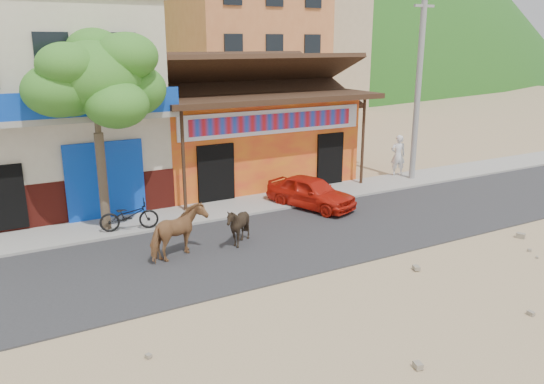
{
  "coord_description": "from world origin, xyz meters",
  "views": [
    {
      "loc": [
        -7.62,
        -10.3,
        5.69
      ],
      "look_at": [
        -0.27,
        3.0,
        1.4
      ],
      "focal_mm": 35.0,
      "sensor_mm": 36.0,
      "label": 1
    }
  ],
  "objects": [
    {
      "name": "tree",
      "position": [
        -4.6,
        5.8,
        3.12
      ],
      "size": [
        3.0,
        3.0,
        6.0
      ],
      "primitive_type": null,
      "color": "#2D721E",
      "rests_on": "sidewalk"
    },
    {
      "name": "dance_club",
      "position": [
        2.0,
        10.0,
        1.8
      ],
      "size": [
        8.0,
        6.0,
        3.6
      ],
      "primitive_type": "cube",
      "color": "orange",
      "rests_on": "ground"
    },
    {
      "name": "utility_pole",
      "position": [
        8.2,
        6.0,
        4.12
      ],
      "size": [
        0.24,
        0.24,
        8.0
      ],
      "primitive_type": "cylinder",
      "color": "gray",
      "rests_on": "sidewalk"
    },
    {
      "name": "apartment_rear",
      "position": [
        18.0,
        30.0,
        5.0
      ],
      "size": [
        8.0,
        8.0,
        10.0
      ],
      "primitive_type": "cube",
      "color": "tan",
      "rests_on": "ground"
    },
    {
      "name": "cafe_building",
      "position": [
        -5.5,
        10.0,
        3.5
      ],
      "size": [
        7.0,
        6.0,
        7.0
      ],
      "primitive_type": "cube",
      "color": "beige",
      "rests_on": "ground"
    },
    {
      "name": "ground",
      "position": [
        0.0,
        0.0,
        0.0
      ],
      "size": [
        120.0,
        120.0,
        0.0
      ],
      "primitive_type": "plane",
      "color": "#9E825B",
      "rests_on": "ground"
    },
    {
      "name": "red_car",
      "position": [
        2.3,
        4.8,
        0.61
      ],
      "size": [
        2.43,
        3.58,
        1.13
      ],
      "primitive_type": "imported",
      "rotation": [
        0.0,
        0.0,
        0.37
      ],
      "color": "red",
      "rests_on": "road"
    },
    {
      "name": "scooter",
      "position": [
        -4.0,
        5.32,
        0.58
      ],
      "size": [
        1.85,
        0.96,
        0.93
      ],
      "primitive_type": "imported",
      "rotation": [
        0.0,
        0.0,
        1.37
      ],
      "color": "black",
      "rests_on": "sidewalk"
    },
    {
      "name": "pedestrian",
      "position": [
        7.99,
        6.7,
        1.01
      ],
      "size": [
        0.76,
        0.64,
        1.77
      ],
      "primitive_type": "imported",
      "rotation": [
        0.0,
        0.0,
        2.76
      ],
      "color": "white",
      "rests_on": "sidewalk"
    },
    {
      "name": "apartment_front",
      "position": [
        9.0,
        24.0,
        6.0
      ],
      "size": [
        9.0,
        9.0,
        12.0
      ],
      "primitive_type": "cube",
      "color": "#CC723F",
      "rests_on": "ground"
    },
    {
      "name": "road",
      "position": [
        0.0,
        2.5,
        0.02
      ],
      "size": [
        60.0,
        5.0,
        0.04
      ],
      "primitive_type": "cube",
      "color": "#28282B",
      "rests_on": "ground"
    },
    {
      "name": "cow_tan",
      "position": [
        -3.33,
        2.71,
        0.75
      ],
      "size": [
        1.85,
        1.42,
        1.42
      ],
      "primitive_type": "imported",
      "rotation": [
        0.0,
        0.0,
        2.02
      ],
      "color": "#95643B",
      "rests_on": "road"
    },
    {
      "name": "sidewalk",
      "position": [
        0.0,
        6.0,
        0.06
      ],
      "size": [
        60.0,
        2.0,
        0.12
      ],
      "primitive_type": "cube",
      "color": "gray",
      "rests_on": "ground"
    },
    {
      "name": "cow_dark",
      "position": [
        -1.54,
        2.72,
        0.63
      ],
      "size": [
        1.09,
        0.97,
        1.19
      ],
      "primitive_type": "imported",
      "rotation": [
        0.0,
        0.0,
        -1.58
      ],
      "color": "black",
      "rests_on": "road"
    }
  ]
}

